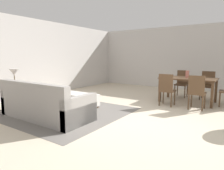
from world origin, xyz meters
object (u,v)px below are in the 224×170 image
dining_chair_far_left (182,82)px  dining_chair_near_left (167,88)px  dining_chair_near_right (197,91)px  side_table (15,92)px  dining_table (188,81)px  dining_chair_far_right (207,84)px  vase_centerpiece (187,74)px  table_lamp (14,73)px  couch (45,106)px  ottoman_table (78,99)px

dining_chair_far_left → dining_chair_near_left: bearing=-89.7°
dining_chair_near_right → dining_chair_far_left: size_ratio=1.00×
side_table → dining_table: dining_table is taller
dining_chair_far_left → dining_chair_near_right: bearing=-63.9°
dining_table → dining_chair_far_left: dining_chair_far_left is taller
dining_table → dining_chair_near_right: size_ratio=1.73×
dining_chair_far_right → vase_centerpiece: (-0.47, -0.83, 0.35)m
table_lamp → dining_chair_far_left: bearing=51.3°
couch → ottoman_table: size_ratio=1.98×
vase_centerpiece → ottoman_table: bearing=-135.3°
table_lamp → dining_chair_far_right: table_lamp is taller
dining_chair_near_right → dining_chair_far_left: bearing=116.1°
couch → ottoman_table: bearing=92.7°
ottoman_table → side_table: side_table is taller
couch → dining_chair_near_right: (2.74, 2.68, 0.23)m
ottoman_table → dining_chair_near_right: bearing=28.4°
dining_chair_far_left → couch: bearing=-114.2°
couch → dining_chair_far_left: dining_chair_far_left is taller
dining_chair_far_right → dining_chair_near_left: bearing=-115.9°
table_lamp → dining_chair_near_right: table_lamp is taller
vase_centerpiece → dining_chair_far_right: bearing=60.8°
ottoman_table → dining_chair_far_right: bearing=48.3°
dining_chair_far_right → ottoman_table: bearing=-131.7°
side_table → dining_chair_far_right: (4.17, 4.18, 0.08)m
table_lamp → dining_chair_far_left: size_ratio=0.57×
ottoman_table → dining_chair_far_right: dining_chair_far_right is taller
side_table → dining_table: 5.04m
dining_chair_far_left → dining_chair_far_right: (0.82, 0.00, 0.00)m
dining_chair_far_left → dining_chair_far_right: same height
couch → dining_table: bearing=56.4°
ottoman_table → side_table: bearing=-143.0°
table_lamp → dining_chair_near_right: bearing=31.4°
dining_chair_far_left → vase_centerpiece: 0.97m
side_table → vase_centerpiece: bearing=42.1°
dining_chair_near_right → dining_chair_far_right: 1.64m
dining_table → dining_chair_far_right: (0.43, 0.81, -0.15)m
side_table → dining_chair_near_right: 4.87m
dining_chair_far_left → ottoman_table: bearing=-122.3°
couch → vase_centerpiece: (2.29, 3.49, 0.58)m
couch → side_table: (-1.41, 0.14, 0.15)m
ottoman_table → dining_chair_far_left: size_ratio=1.22×
dining_chair_near_left → dining_chair_far_right: size_ratio=1.00×
dining_chair_far_right → couch: bearing=-122.6°
ottoman_table → dining_table: 3.37m
side_table → dining_chair_near_right: size_ratio=0.60×
dining_chair_near_right → dining_chair_near_left: bearing=-178.0°
dining_table → vase_centerpiece: size_ratio=7.37×
ottoman_table → dining_table: (2.38, 2.34, 0.45)m
dining_chair_near_left → dining_chair_far_left: size_ratio=1.00×
dining_chair_far_right → vase_centerpiece: bearing=-119.2°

